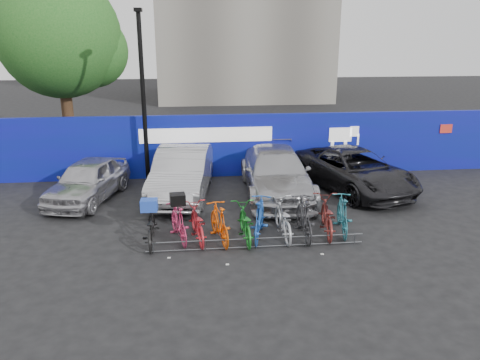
{
  "coord_description": "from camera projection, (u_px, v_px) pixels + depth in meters",
  "views": [
    {
      "loc": [
        -1.56,
        -11.43,
        5.22
      ],
      "look_at": [
        -0.14,
        2.0,
        1.05
      ],
      "focal_mm": 35.0,
      "sensor_mm": 36.0,
      "label": 1
    }
  ],
  "objects": [
    {
      "name": "bike_4",
      "position": [
        245.0,
        223.0,
        12.39
      ],
      "size": [
        0.68,
        1.83,
        0.95
      ],
      "primitive_type": "imported",
      "rotation": [
        0.0,
        0.0,
        3.17
      ],
      "color": "#197C23",
      "rests_on": "ground"
    },
    {
      "name": "car_3",
      "position": [
        354.0,
        170.0,
        16.38
      ],
      "size": [
        3.86,
        5.66,
        1.44
      ],
      "primitive_type": "imported",
      "rotation": [
        0.0,
        0.0,
        0.31
      ],
      "color": "black",
      "rests_on": "ground"
    },
    {
      "name": "lamppost",
      "position": [
        143.0,
        94.0,
        16.4
      ],
      "size": [
        0.25,
        0.5,
        6.11
      ],
      "color": "black",
      "rests_on": "ground"
    },
    {
      "name": "bike_rack",
      "position": [
        256.0,
        243.0,
        11.94
      ],
      "size": [
        5.6,
        0.03,
        0.3
      ],
      "color": "#595B60",
      "rests_on": "ground"
    },
    {
      "name": "cargo_crate",
      "position": [
        149.0,
        205.0,
        11.96
      ],
      "size": [
        0.43,
        0.33,
        0.3
      ],
      "primitive_type": "cube",
      "rotation": [
        0.0,
        0.0,
        -0.02
      ],
      "color": "#2145B6",
      "rests_on": "bike_0"
    },
    {
      "name": "bike_7",
      "position": [
        304.0,
        218.0,
        12.51
      ],
      "size": [
        0.57,
        1.87,
        1.12
      ],
      "primitive_type": "imported",
      "rotation": [
        0.0,
        0.0,
        3.12
      ],
      "color": "#2A2A2D",
      "rests_on": "ground"
    },
    {
      "name": "bike_0",
      "position": [
        150.0,
        227.0,
        12.14
      ],
      "size": [
        0.68,
        1.78,
        0.92
      ],
      "primitive_type": "imported",
      "rotation": [
        0.0,
        0.0,
        3.18
      ],
      "color": "black",
      "rests_on": "ground"
    },
    {
      "name": "bike_2",
      "position": [
        197.0,
        223.0,
        12.38
      ],
      "size": [
        0.89,
        1.88,
        0.95
      ],
      "primitive_type": "imported",
      "rotation": [
        0.0,
        0.0,
        3.29
      ],
      "color": "red",
      "rests_on": "ground"
    },
    {
      "name": "bike_1",
      "position": [
        179.0,
        222.0,
        12.34
      ],
      "size": [
        0.88,
        1.74,
        1.01
      ],
      "primitive_type": "imported",
      "rotation": [
        0.0,
        0.0,
        3.39
      ],
      "color": "#C02D59",
      "rests_on": "ground"
    },
    {
      "name": "bike_9",
      "position": [
        342.0,
        214.0,
        12.82
      ],
      "size": [
        0.79,
        1.83,
        1.06
      ],
      "primitive_type": "imported",
      "rotation": [
        0.0,
        0.0,
        2.97
      ],
      "color": "#226774",
      "rests_on": "ground"
    },
    {
      "name": "cargo_topcase",
      "position": [
        178.0,
        199.0,
        12.15
      ],
      "size": [
        0.44,
        0.4,
        0.29
      ],
      "primitive_type": "cube",
      "rotation": [
        0.0,
        0.0,
        0.13
      ],
      "color": "black",
      "rests_on": "bike_1"
    },
    {
      "name": "ground",
      "position": [
        253.0,
        239.0,
        12.56
      ],
      "size": [
        100.0,
        100.0,
        0.0
      ],
      "primitive_type": "plane",
      "color": "black",
      "rests_on": "ground"
    },
    {
      "name": "hoarding",
      "position": [
        233.0,
        145.0,
        17.9
      ],
      "size": [
        22.0,
        0.18,
        2.4
      ],
      "color": "navy",
      "rests_on": "ground"
    },
    {
      "name": "car_0",
      "position": [
        88.0,
        180.0,
        15.36
      ],
      "size": [
        2.61,
        4.28,
        1.36
      ],
      "primitive_type": "imported",
      "rotation": [
        0.0,
        0.0,
        -0.27
      ],
      "color": "#ABABB0",
      "rests_on": "ground"
    },
    {
      "name": "tree",
      "position": [
        66.0,
        40.0,
        19.93
      ],
      "size": [
        5.4,
        5.2,
        7.8
      ],
      "color": "#382314",
      "rests_on": "ground"
    },
    {
      "name": "car_2",
      "position": [
        276.0,
        173.0,
        15.87
      ],
      "size": [
        2.36,
        5.38,
        1.54
      ],
      "primitive_type": "imported",
      "rotation": [
        0.0,
        0.0,
        -0.04
      ],
      "color": "#A4A4A9",
      "rests_on": "ground"
    },
    {
      "name": "bike_8",
      "position": [
        326.0,
        216.0,
        12.78
      ],
      "size": [
        0.95,
        1.99,
        1.01
      ],
      "primitive_type": "imported",
      "rotation": [
        0.0,
        0.0,
        2.99
      ],
      "color": "maroon",
      "rests_on": "ground"
    },
    {
      "name": "bike_5",
      "position": [
        260.0,
        218.0,
        12.47
      ],
      "size": [
        0.99,
        1.94,
        1.12
      ],
      "primitive_type": "imported",
      "rotation": [
        0.0,
        0.0,
        2.88
      ],
      "color": "#1B499F",
      "rests_on": "ground"
    },
    {
      "name": "bike_3",
      "position": [
        219.0,
        223.0,
        12.27
      ],
      "size": [
        0.82,
        1.79,
        1.04
      ],
      "primitive_type": "imported",
      "rotation": [
        0.0,
        0.0,
        3.34
      ],
      "color": "#F75608",
      "rests_on": "ground"
    },
    {
      "name": "bike_6",
      "position": [
        283.0,
        219.0,
        12.59
      ],
      "size": [
        0.7,
        1.91,
        1.0
      ],
      "primitive_type": "imported",
      "rotation": [
        0.0,
        0.0,
        3.16
      ],
      "color": "#A8ABAF",
      "rests_on": "ground"
    },
    {
      "name": "car_1",
      "position": [
        182.0,
        173.0,
        15.75
      ],
      "size": [
        2.34,
        5.07,
        1.61
      ],
      "primitive_type": "imported",
      "rotation": [
        0.0,
        0.0,
        -0.13
      ],
      "color": "#9E9FA2",
      "rests_on": "ground"
    }
  ]
}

